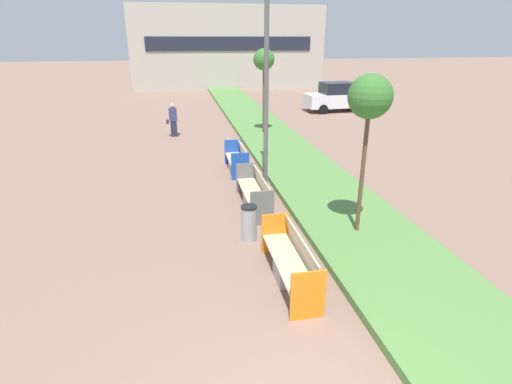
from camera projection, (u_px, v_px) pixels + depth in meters
planter_grass_strip at (290, 157)px, 15.89m from camera, size 2.80×120.00×0.18m
building_backdrop at (227, 47)px, 38.55m from camera, size 17.84×5.56×7.35m
bench_orange_frame at (291, 264)px, 7.86m from camera, size 0.65×2.40×0.94m
bench_grey_frame at (255, 194)px, 11.35m from camera, size 0.65×2.48×0.94m
bench_blue_frame at (237, 161)px, 14.42m from camera, size 0.65×1.93×0.94m
litter_bin at (249, 223)px, 9.48m from camera, size 0.38×0.38×0.87m
street_lamp_post at (267, 34)px, 11.19m from camera, size 0.24×0.44×8.53m
sapling_tree_near at (370, 99)px, 8.58m from camera, size 0.97×0.97×3.85m
sapling_tree_far at (264, 61)px, 18.53m from camera, size 0.99×0.99×4.10m
pedestrian_walking at (173, 120)px, 19.39m from camera, size 0.53×0.24×1.60m
parked_car_distant at (337, 97)px, 26.11m from camera, size 4.27×2.00×1.86m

